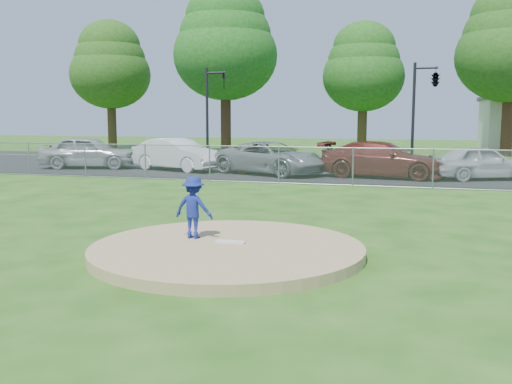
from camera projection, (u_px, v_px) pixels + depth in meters
ground at (318, 192)px, 20.78m from camera, size 120.00×120.00×0.00m
pitchers_mound at (227, 250)px, 11.26m from camera, size 5.40×5.40×0.20m
pitching_rubber at (231, 242)px, 11.43m from camera, size 0.60×0.15×0.04m
chain_link_fence at (328, 166)px, 22.58m from camera, size 40.00×0.06×1.50m
parking_lot at (343, 174)px, 26.95m from camera, size 50.00×8.00×0.01m
street at (360, 162)px, 34.08m from camera, size 60.00×7.00×0.01m
tree_far_left at (110, 64)px, 47.90m from camera, size 6.72×6.72×10.74m
tree_left at (225, 42)px, 42.75m from camera, size 7.84×7.84×12.53m
tree_center at (364, 66)px, 43.02m from camera, size 6.16×6.16×9.84m
tree_right at (512, 42)px, 38.15m from camera, size 7.28×7.28×11.63m
traffic_signal_left at (211, 106)px, 34.21m from camera, size 1.28×0.20×5.60m
traffic_signal_center at (433, 81)px, 30.46m from camera, size 1.42×2.48×5.60m
pitcher at (194, 207)px, 11.81m from camera, size 0.86×0.53×1.29m
traffic_cone at (242, 166)px, 27.54m from camera, size 0.36×0.36×0.69m
parked_car_silver at (89, 152)px, 30.01m from camera, size 5.34×3.22×1.70m
parked_car_white at (177, 154)px, 28.80m from camera, size 5.21×3.21×1.62m
parked_car_gray at (271, 158)px, 26.85m from camera, size 6.08×4.55×1.53m
parked_car_darkred at (382, 160)px, 25.37m from camera, size 5.76×2.90×1.61m
parked_car_pearl at (481, 162)px, 24.57m from camera, size 4.69×3.38×1.48m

